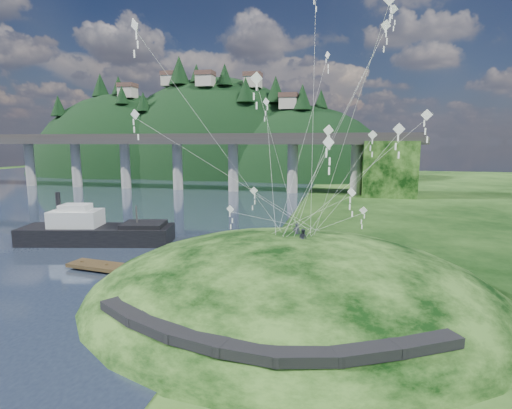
# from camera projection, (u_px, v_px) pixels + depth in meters

# --- Properties ---
(ground) EXTENTS (320.00, 320.00, 0.00)m
(ground) POSITION_uv_depth(u_px,v_px,m) (194.00, 296.00, 33.44)
(ground) COLOR black
(ground) RESTS_ON ground
(grass_hill) EXTENTS (36.00, 32.00, 13.00)m
(grass_hill) POSITION_uv_depth(u_px,v_px,m) (292.00, 312.00, 33.86)
(grass_hill) COLOR black
(grass_hill) RESTS_ON ground
(footpath) EXTENTS (22.29, 5.84, 0.83)m
(footpath) POSITION_uv_depth(u_px,v_px,m) (254.00, 337.00, 22.11)
(footpath) COLOR black
(footpath) RESTS_ON ground
(bridge) EXTENTS (160.00, 11.00, 15.00)m
(bridge) POSITION_uv_depth(u_px,v_px,m) (197.00, 154.00, 105.21)
(bridge) COLOR #2D2B2B
(bridge) RESTS_ON ground
(far_ridge) EXTENTS (153.00, 70.00, 94.50)m
(far_ridge) POSITION_uv_depth(u_px,v_px,m) (205.00, 192.00, 161.80)
(far_ridge) COLOR black
(far_ridge) RESTS_ON ground
(work_barge) EXTENTS (19.43, 8.96, 6.57)m
(work_barge) POSITION_uv_depth(u_px,v_px,m) (95.00, 231.00, 50.62)
(work_barge) COLOR black
(work_barge) RESTS_ON ground
(wooden_dock) EXTENTS (14.71, 4.08, 1.04)m
(wooden_dock) POSITION_uv_depth(u_px,v_px,m) (133.00, 270.00, 38.81)
(wooden_dock) COLOR #372816
(wooden_dock) RESTS_ON ground
(kite_flyers) EXTENTS (1.55, 2.44, 1.82)m
(kite_flyers) POSITION_uv_depth(u_px,v_px,m) (300.00, 226.00, 33.31)
(kite_flyers) COLOR #282B36
(kite_flyers) RESTS_ON ground
(kite_swarm) EXTENTS (21.01, 16.82, 21.62)m
(kite_swarm) POSITION_uv_depth(u_px,v_px,m) (312.00, 107.00, 32.03)
(kite_swarm) COLOR white
(kite_swarm) RESTS_ON ground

